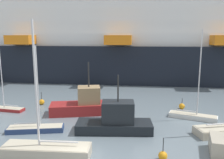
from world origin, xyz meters
TOP-DOWN VIEW (x-y plane):
  - sailboat_0 at (-6.25, 6.11)m, footprint 5.60×2.59m
  - sailboat_1 at (-12.77, 11.97)m, footprint 4.61×1.68m
  - sailboat_2 at (9.87, 11.84)m, footprint 5.38×2.79m
  - sailboat_4 at (-3.27, 1.57)m, footprint 6.98×2.26m
  - fishing_boat_1 at (-2.55, 12.27)m, footprint 8.83×4.73m
  - fishing_boat_2 at (1.57, 7.12)m, footprint 7.61×3.31m
  - channel_buoy_0 at (5.72, 2.08)m, footprint 0.69×0.69m
  - channel_buoy_1 at (-9.49, 15.05)m, footprint 0.74×0.74m
  - channel_buoy_2 at (9.20, 15.41)m, footprint 0.75×0.75m
  - cruise_ship at (-0.60, 38.33)m, footprint 133.36×21.61m

SIDE VIEW (x-z plane):
  - sailboat_1 at x=-12.77m, z-range -3.50..4.21m
  - channel_buoy_0 at x=5.72m, z-range -0.53..1.24m
  - channel_buoy_1 at x=-9.49m, z-range -0.50..1.26m
  - channel_buoy_2 at x=9.20m, z-range -0.33..1.09m
  - sailboat_0 at x=-6.25m, z-range -3.80..4.60m
  - sailboat_2 at x=9.87m, z-range -4.53..5.47m
  - sailboat_4 at x=-3.27m, z-range -4.66..5.80m
  - fishing_boat_1 at x=-2.55m, z-range -2.02..4.20m
  - fishing_boat_2 at x=1.57m, z-range -1.71..3.92m
  - cruise_ship at x=-0.60m, z-range -4.63..21.36m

